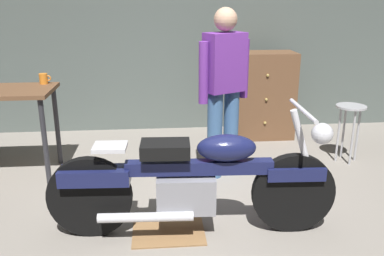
{
  "coord_description": "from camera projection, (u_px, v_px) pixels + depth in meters",
  "views": [
    {
      "loc": [
        -0.33,
        -2.75,
        1.76
      ],
      "look_at": [
        -0.02,
        0.7,
        0.65
      ],
      "focal_mm": 38.49,
      "sensor_mm": 36.0,
      "label": 1
    }
  ],
  "objects": [
    {
      "name": "drip_tray",
      "position": [
        169.0,
        232.0,
        3.21
      ],
      "size": [
        0.56,
        0.4,
        0.01
      ],
      "primitive_type": "cube",
      "color": "olive",
      "rests_on": "ground_plane"
    },
    {
      "name": "motorcycle",
      "position": [
        195.0,
        180.0,
        3.09
      ],
      "size": [
        2.19,
        0.6,
        1.0
      ],
      "rotation": [
        0.0,
        0.0,
        -0.05
      ],
      "color": "black",
      "rests_on": "ground_plane"
    },
    {
      "name": "back_wall",
      "position": [
        179.0,
        13.0,
        5.36
      ],
      "size": [
        8.0,
        0.12,
        3.1
      ],
      "primitive_type": "cube",
      "color": "#56605B",
      "rests_on": "ground_plane"
    },
    {
      "name": "wooden_dresser",
      "position": [
        262.0,
        95.0,
        5.28
      ],
      "size": [
        0.8,
        0.47,
        1.1
      ],
      "color": "brown",
      "rests_on": "ground_plane"
    },
    {
      "name": "person_standing",
      "position": [
        224.0,
        87.0,
        4.0
      ],
      "size": [
        0.52,
        0.37,
        1.67
      ],
      "rotation": [
        0.0,
        0.0,
        3.6
      ],
      "color": "#42699A",
      "rests_on": "ground_plane"
    },
    {
      "name": "ground_plane",
      "position": [
        203.0,
        235.0,
        3.18
      ],
      "size": [
        12.0,
        12.0,
        0.0
      ],
      "primitive_type": "plane",
      "color": "gray"
    },
    {
      "name": "mug_orange_travel",
      "position": [
        44.0,
        79.0,
        4.23
      ],
      "size": [
        0.12,
        0.08,
        0.11
      ],
      "color": "orange",
      "rests_on": "workbench"
    },
    {
      "name": "shop_stool",
      "position": [
        350.0,
        118.0,
        4.47
      ],
      "size": [
        0.32,
        0.32,
        0.64
      ],
      "color": "#B2B2B7",
      "rests_on": "ground_plane"
    }
  ]
}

